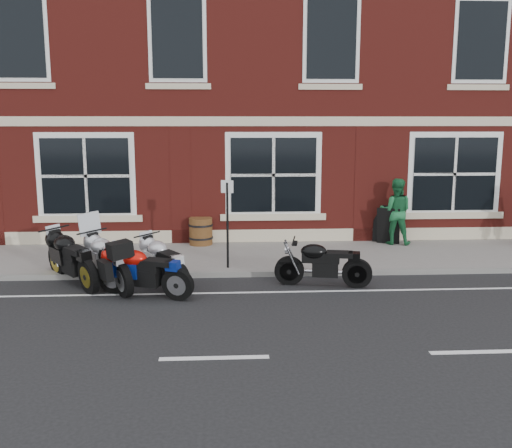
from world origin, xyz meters
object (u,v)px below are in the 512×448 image
(parking_sign, at_px, (227,218))
(moto_naked_black, at_px, (321,262))
(moto_sport_red, at_px, (143,269))
(moto_sport_black, at_px, (73,256))
(pedestrian_right, at_px, (396,211))
(moto_touring_silver, at_px, (108,258))
(moto_sport_silver, at_px, (165,260))
(a_board_sign, at_px, (386,225))
(barrel_planter, at_px, (201,231))

(parking_sign, bearing_deg, moto_naked_black, -15.38)
(moto_sport_red, bearing_deg, moto_sport_black, 82.24)
(pedestrian_right, bearing_deg, moto_touring_silver, 41.62)
(moto_sport_silver, distance_m, a_board_sign, 6.60)
(moto_sport_red, distance_m, moto_naked_black, 3.64)
(moto_touring_silver, xyz_separation_m, moto_naked_black, (4.40, -0.18, -0.09))
(pedestrian_right, xyz_separation_m, parking_sign, (-4.54, -2.31, 0.26))
(moto_naked_black, bearing_deg, moto_sport_red, 110.31)
(pedestrian_right, relative_size, parking_sign, 0.89)
(pedestrian_right, bearing_deg, moto_sport_black, 37.84)
(moto_naked_black, height_order, parking_sign, parking_sign)
(moto_naked_black, bearing_deg, parking_sign, 71.09)
(moto_touring_silver, distance_m, moto_sport_red, 1.06)
(moto_sport_red, distance_m, moto_sport_black, 1.84)
(moto_sport_silver, relative_size, a_board_sign, 1.83)
(moto_sport_black, xyz_separation_m, pedestrian_right, (7.80, 3.06, 0.41))
(moto_naked_black, relative_size, parking_sign, 1.01)
(moto_naked_black, relative_size, a_board_sign, 1.98)
(moto_sport_black, relative_size, a_board_sign, 1.93)
(moto_sport_red, distance_m, moto_sport_silver, 0.79)
(moto_touring_silver, bearing_deg, moto_naked_black, -34.10)
(pedestrian_right, distance_m, barrel_planter, 5.28)
(moto_touring_silver, bearing_deg, barrel_planter, 31.72)
(moto_sport_black, relative_size, pedestrian_right, 1.09)
(moto_sport_silver, relative_size, moto_naked_black, 0.92)
(moto_naked_black, distance_m, parking_sign, 2.38)
(moto_sport_black, bearing_deg, moto_sport_silver, -43.16)
(moto_sport_black, xyz_separation_m, a_board_sign, (7.60, 3.18, 0.02))
(a_board_sign, xyz_separation_m, barrel_planter, (-5.04, 0.10, -0.14))
(a_board_sign, relative_size, parking_sign, 0.51)
(barrel_planter, bearing_deg, moto_sport_silver, -99.94)
(moto_sport_black, bearing_deg, moto_naked_black, -41.43)
(moto_sport_black, height_order, moto_sport_silver, moto_sport_black)
(pedestrian_right, height_order, barrel_planter, pedestrian_right)
(moto_sport_red, bearing_deg, pedestrian_right, -34.83)
(moto_sport_black, relative_size, moto_naked_black, 0.97)
(moto_sport_silver, distance_m, barrel_planter, 3.55)
(moto_touring_silver, height_order, moto_sport_red, moto_touring_silver)
(moto_touring_silver, relative_size, barrel_planter, 2.76)
(moto_sport_black, bearing_deg, moto_sport_red, -67.01)
(pedestrian_right, distance_m, a_board_sign, 0.45)
(barrel_planter, bearing_deg, moto_sport_black, -127.87)
(barrel_planter, bearing_deg, moto_touring_silver, -116.57)
(moto_sport_red, xyz_separation_m, pedestrian_right, (6.21, 3.99, 0.47))
(moto_sport_red, distance_m, a_board_sign, 7.28)
(pedestrian_right, bearing_deg, moto_sport_red, 49.14)
(pedestrian_right, relative_size, barrel_planter, 2.45)
(moto_naked_black, height_order, a_board_sign, a_board_sign)
(barrel_planter, height_order, parking_sign, parking_sign)
(moto_sport_black, bearing_deg, parking_sign, -23.84)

